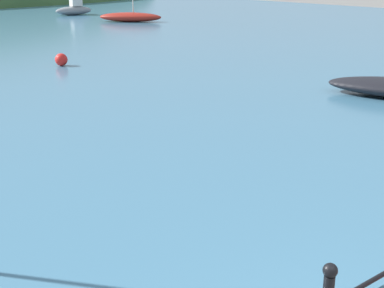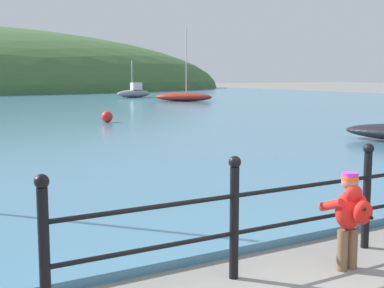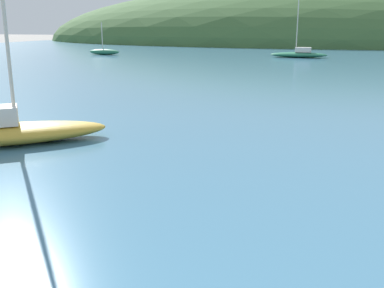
# 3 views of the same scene
# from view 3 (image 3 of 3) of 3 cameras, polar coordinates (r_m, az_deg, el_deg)

# --- Properties ---
(water) EXTENTS (80.00, 60.00, 0.10)m
(water) POSITION_cam_3_polar(r_m,az_deg,el_deg) (32.22, 13.32, 10.27)
(water) COLOR teal
(water) RESTS_ON ground
(far_hillside) EXTENTS (81.27, 44.70, 15.99)m
(far_hillside) POSITION_cam_3_polar(r_m,az_deg,el_deg) (68.69, 15.14, 12.39)
(far_hillside) COLOR #3D6033
(far_hillside) RESTS_ON ground
(boat_far_right) EXTENTS (4.11, 1.37, 4.88)m
(boat_far_right) POSITION_cam_3_polar(r_m,az_deg,el_deg) (34.52, 13.44, 11.07)
(boat_far_right) COLOR #287551
(boat_far_right) RESTS_ON water
(boat_mid_harbor) EXTENTS (2.60, 0.78, 2.52)m
(boat_mid_harbor) POSITION_cam_3_polar(r_m,az_deg,el_deg) (37.35, -11.08, 11.43)
(boat_mid_harbor) COLOR #287551
(boat_mid_harbor) RESTS_ON water
(boat_twin_mast) EXTENTS (3.93, 3.33, 4.84)m
(boat_twin_mast) POSITION_cam_3_polar(r_m,az_deg,el_deg) (9.84, -22.80, 1.57)
(boat_twin_mast) COLOR gold
(boat_twin_mast) RESTS_ON water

